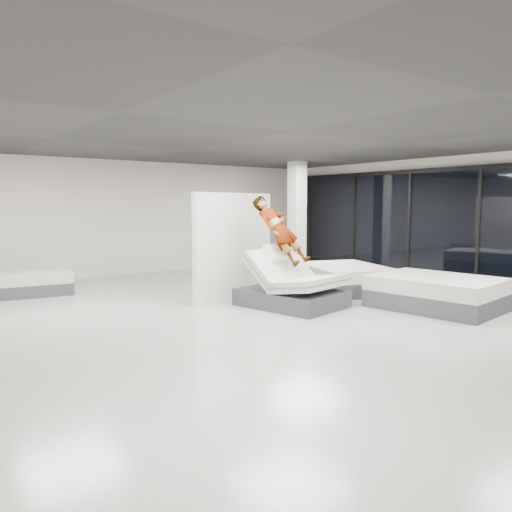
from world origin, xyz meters
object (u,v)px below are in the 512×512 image
object	(u,v)px
hero_bed	(292,288)
person	(280,244)
flat_bed_right_near	(436,293)
remote	(300,254)
flat_bed_left_far	(27,283)
flat_bed_right_far	(344,278)
divider_panel	(234,246)
column	(297,217)

from	to	relation	value
hero_bed	person	world-z (taller)	person
flat_bed_right_near	remote	bearing A→B (deg)	136.26
remote	flat_bed_left_far	distance (m)	6.13
hero_bed	flat_bed_right_far	distance (m)	2.20
person	divider_panel	world-z (taller)	divider_panel
divider_panel	flat_bed_right_near	world-z (taller)	divider_panel
divider_panel	column	bearing A→B (deg)	14.70
remote	flat_bed_right_far	world-z (taller)	remote
column	remote	bearing A→B (deg)	-129.92
flat_bed_left_far	column	xyz separation A→B (m)	(7.19, -0.79, 1.35)
remote	divider_panel	size ratio (longest dim) A/B	0.06
flat_bed_right_near	flat_bed_left_far	xyz separation A→B (m)	(-5.98, 6.28, -0.06)
flat_bed_right_far	flat_bed_right_near	distance (m)	2.41
remote	flat_bed_right_near	size ratio (longest dim) A/B	0.06
flat_bed_right_near	flat_bed_left_far	world-z (taller)	flat_bed_right_near
person	remote	xyz separation A→B (m)	(0.29, -0.30, -0.19)
flat_bed_right_near	flat_bed_left_far	size ratio (longest dim) A/B	1.24
remote	flat_bed_left_far	world-z (taller)	remote
flat_bed_right_far	divider_panel	bearing A→B (deg)	162.05
flat_bed_right_far	column	xyz separation A→B (m)	(1.20, 3.07, 1.31)
person	flat_bed_right_near	xyz separation A→B (m)	(2.16, -2.09, -0.89)
column	divider_panel	bearing A→B (deg)	-148.47
hero_bed	column	bearing A→B (deg)	48.30
person	column	distance (m)	4.80
flat_bed_left_far	hero_bed	bearing A→B (deg)	-49.24
remote	flat_bed_left_far	size ratio (longest dim) A/B	0.07
flat_bed_right_near	column	size ratio (longest dim) A/B	0.76
flat_bed_right_near	flat_bed_left_far	distance (m)	8.67
flat_bed_right_far	flat_bed_right_near	size ratio (longest dim) A/B	1.03
divider_panel	person	bearing A→B (deg)	-90.99
flat_bed_left_far	column	distance (m)	7.36
remote	flat_bed_right_near	xyz separation A→B (m)	(1.87, -1.79, -0.71)
person	flat_bed_left_far	distance (m)	5.74
flat_bed_right_far	flat_bed_left_far	world-z (taller)	flat_bed_right_far
hero_bed	flat_bed_right_far	bearing A→B (deg)	16.88
hero_bed	divider_panel	world-z (taller)	divider_panel
remote	flat_bed_right_far	size ratio (longest dim) A/B	0.06
hero_bed	column	size ratio (longest dim) A/B	0.66
divider_panel	column	xyz separation A→B (m)	(3.69, 2.27, 0.49)
person	flat_bed_right_near	world-z (taller)	person
person	column	world-z (taller)	column
remote	divider_panel	world-z (taller)	divider_panel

